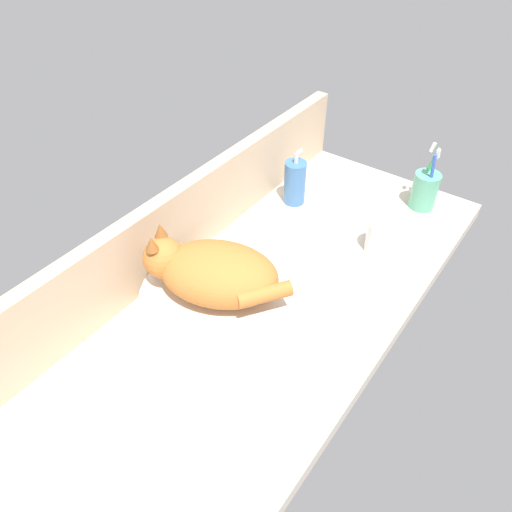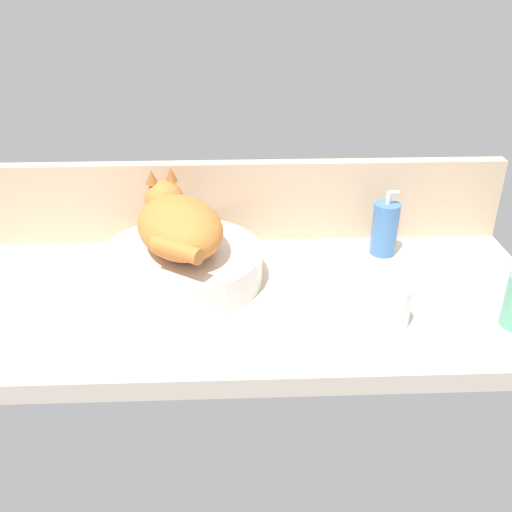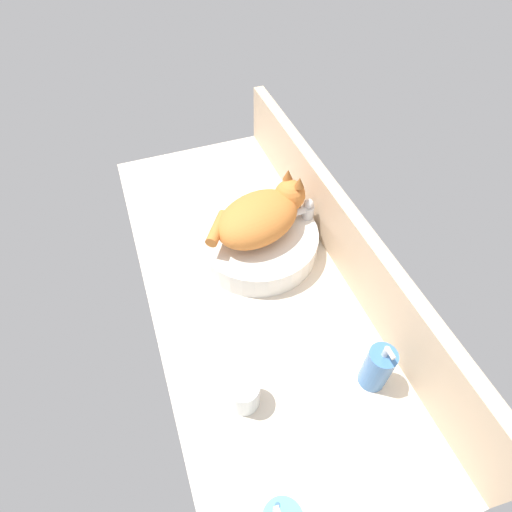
{
  "view_description": "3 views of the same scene",
  "coord_description": "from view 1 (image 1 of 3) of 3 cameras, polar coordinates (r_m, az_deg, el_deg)",
  "views": [
    {
      "loc": [
        -65.86,
        -44.29,
        82.68
      ],
      "look_at": [
        -0.1,
        3.58,
        11.17
      ],
      "focal_mm": 35.0,
      "sensor_mm": 36.0,
      "label": 1
    },
    {
      "loc": [
        1.2,
        -102.06,
        63.2
      ],
      "look_at": [
        5.14,
        -2.76,
        9.99
      ],
      "focal_mm": 40.0,
      "sensor_mm": 36.0,
      "label": 2
    },
    {
      "loc": [
        61.83,
        -21.24,
        88.62
      ],
      "look_at": [
        -2.4,
        2.17,
        7.29
      ],
      "focal_mm": 28.0,
      "sensor_mm": 36.0,
      "label": 3
    }
  ],
  "objects": [
    {
      "name": "soap_dispenser",
      "position": [
        1.41,
        4.46,
        8.4
      ],
      "size": [
        6.12,
        6.12,
        15.86
      ],
      "color": "#3F72B2",
      "rests_on": "ground_plane"
    },
    {
      "name": "ground_plane",
      "position": [
        1.16,
        1.47,
        -5.55
      ],
      "size": [
        131.58,
        55.9,
        4.0
      ],
      "primitive_type": "cube",
      "color": "beige"
    },
    {
      "name": "toothbrush_cup",
      "position": [
        1.47,
        18.73,
        7.19
      ],
      "size": [
        7.14,
        7.14,
        18.71
      ],
      "color": "#5BB28E",
      "rests_on": "ground_plane"
    },
    {
      "name": "water_glass",
      "position": [
        1.29,
        13.98,
        1.94
      ],
      "size": [
        7.03,
        7.03,
        8.18
      ],
      "color": "white",
      "rests_on": "ground_plane"
    },
    {
      "name": "cat",
      "position": [
        1.02,
        -5.03,
        -1.78
      ],
      "size": [
        24.8,
        31.23,
        14.0
      ],
      "color": "#CC7533",
      "rests_on": "sink_basin"
    },
    {
      "name": "faucet",
      "position": [
        1.13,
        -10.25,
        -1.27
      ],
      "size": [
        3.64,
        11.85,
        13.6
      ],
      "color": "silver",
      "rests_on": "ground_plane"
    },
    {
      "name": "sink_basin",
      "position": [
        1.09,
        -4.04,
        -5.48
      ],
      "size": [
        34.32,
        34.32,
        7.21
      ],
      "primitive_type": "cylinder",
      "color": "silver",
      "rests_on": "ground_plane"
    },
    {
      "name": "backsplash_panel",
      "position": [
        1.21,
        -8.67,
        3.69
      ],
      "size": [
        131.58,
        3.6,
        19.57
      ],
      "primitive_type": "cube",
      "color": "#CCAD8C",
      "rests_on": "ground_plane"
    }
  ]
}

